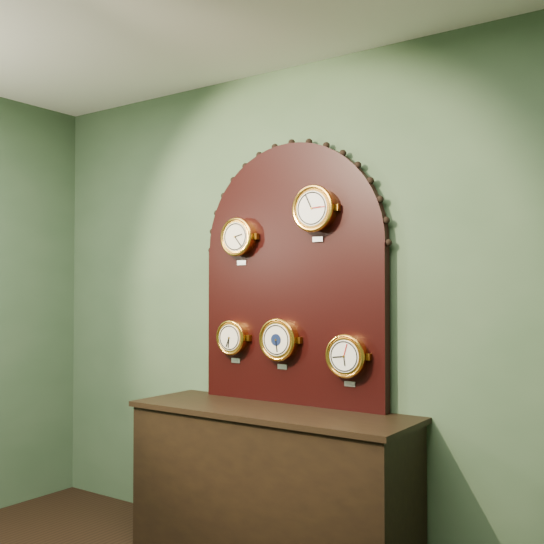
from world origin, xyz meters
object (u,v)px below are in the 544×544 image
Objects in this scene: display_board at (292,265)px; arabic_clock at (315,209)px; roman_clock at (238,237)px; hygrometer at (233,337)px; barometer at (279,340)px; tide_clock at (347,356)px; shop_counter at (270,488)px.

display_board is 0.37m from arabic_clock.
roman_clock is 0.60m from hygrometer.
display_board is 4.90× the size of arabic_clock.
arabic_clock is at bearing -0.07° from barometer.
display_board is 0.39m from roman_clock.
display_board reaches higher than arabic_clock.
roman_clock is 0.99m from tide_clock.
barometer is (0.34, -0.00, 0.00)m from hygrometer.
roman_clock is 0.91× the size of arabic_clock.
roman_clock is at bearing 180.00° from tide_clock.
shop_counter is 0.81m from barometer.
hygrometer is 0.34m from barometer.
display_board is (0.00, 0.22, 1.23)m from shop_counter.
roman_clock is at bearing 155.65° from shop_counter.
tide_clock is at bearing -9.62° from display_board.
roman_clock is (-0.34, -0.07, 0.17)m from display_board.
arabic_clock is (0.20, -0.07, 0.30)m from display_board.
display_board is 5.38× the size of tide_clock.
roman_clock reaches higher than barometer.
arabic_clock is 0.83m from tide_clock.
display_board is 0.58m from hygrometer.
arabic_clock is (0.20, 0.15, 1.53)m from shop_counter.
shop_counter is at bearing -158.76° from tide_clock.
shop_counter is 1.25m from display_board.
display_board is 5.88× the size of hygrometer.
barometer is at bearing -0.17° from hygrometer.
display_board is at bearing 9.82° from hygrometer.
tide_clock is (0.78, -0.00, -0.07)m from hygrometer.
arabic_clock is at bearing -0.13° from hygrometer.
hygrometer is at bearing 179.87° from arabic_clock.
roman_clock is 0.96× the size of barometer.
roman_clock is at bearing 179.92° from barometer.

